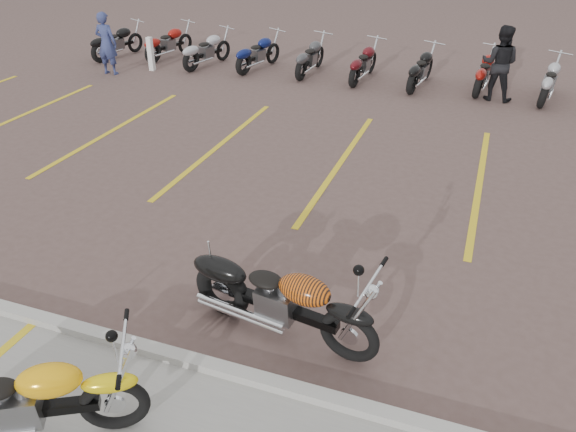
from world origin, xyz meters
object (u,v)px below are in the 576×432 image
person_b (500,63)px  bollard (151,54)px  yellow_cruiser (18,405)px  person_a (106,43)px  flame_cruiser (279,300)px

person_b → bollard: size_ratio=1.91×
yellow_cruiser → person_a: (-7.17, 11.42, 0.43)m
flame_cruiser → yellow_cruiser: bearing=-118.2°
yellow_cruiser → bollard: size_ratio=2.12×
flame_cruiser → bollard: size_ratio=2.47×
bollard → flame_cruiser: bearing=-51.1°
yellow_cruiser → person_a: person_a is taller
yellow_cruiser → flame_cruiser: (1.77, 2.31, 0.03)m
yellow_cruiser → person_a: bearing=93.1°
yellow_cruiser → flame_cruiser: flame_cruiser is taller
person_a → bollard: (0.98, 0.76, -0.40)m
yellow_cruiser → person_b: person_b is taller
flame_cruiser → bollard: (-7.96, 9.88, -0.01)m
person_b → bollard: (-10.02, -0.62, -0.45)m
yellow_cruiser → flame_cruiser: bearing=23.5°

